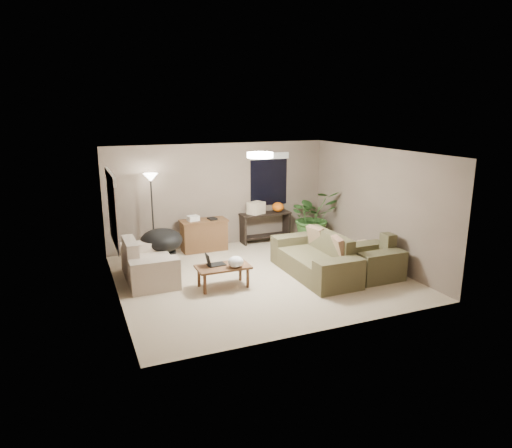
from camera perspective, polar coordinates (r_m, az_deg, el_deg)
name	(u,v)px	position (r m, az deg, el deg)	size (l,w,h in m)	color
room_shell	(260,216)	(8.90, 0.49, 0.96)	(5.50, 5.50, 5.50)	#C7B794
main_sofa	(316,261)	(9.37, 7.50, -4.56)	(0.95, 2.20, 0.85)	brown
throw_pillows	(327,242)	(9.39, 8.92, -2.29)	(0.33, 1.39, 0.47)	#8C7251
loveseat	(147,265)	(9.26, -13.41, -5.05)	(0.90, 1.60, 0.85)	beige
armchair	(373,262)	(9.49, 14.37, -4.62)	(0.95, 1.00, 0.85)	#4E492E
coffee_table	(223,269)	(8.65, -4.13, -5.63)	(1.00, 0.55, 0.42)	brown
laptop	(213,262)	(8.65, -5.42, -4.80)	(0.37, 0.25, 0.24)	black
plastic_bag	(236,262)	(8.52, -2.55, -4.73)	(0.30, 0.27, 0.21)	white
desk	(204,235)	(10.91, -6.51, -1.37)	(1.10, 0.50, 0.75)	brown
desk_papers	(197,218)	(10.76, -7.36, 0.70)	(0.70, 0.29, 0.12)	silver
console_table	(265,225)	(11.55, 1.16, -0.11)	(1.30, 0.40, 0.75)	black
pumpkin	(278,207)	(11.59, 2.76, 2.14)	(0.30, 0.30, 0.24)	orange
cardboard_box	(256,208)	(11.35, 0.02, 2.02)	(0.39, 0.29, 0.29)	beige
papasan_chair	(162,244)	(10.02, -11.71, -2.47)	(1.13, 1.13, 0.80)	black
floor_lamp	(151,188)	(10.39, -12.98, 4.47)	(0.32, 0.32, 1.91)	black
ceiling_fixture	(260,155)	(8.71, 0.51, 8.61)	(0.50, 0.50, 0.10)	white
houseplant	(313,222)	(11.56, 7.10, 0.25)	(1.21, 1.35, 1.05)	#2D5923
cat_scratching_post	(363,253)	(10.28, 13.26, -3.59)	(0.32, 0.32, 0.50)	tan
window_left	(111,197)	(8.43, -17.68, 3.26)	(0.05, 1.56, 1.33)	black
window_back	(269,170)	(11.55, 1.63, 6.71)	(1.06, 0.05, 1.33)	black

